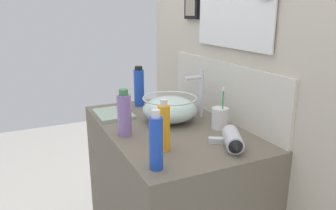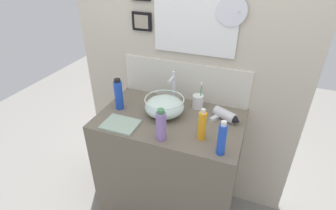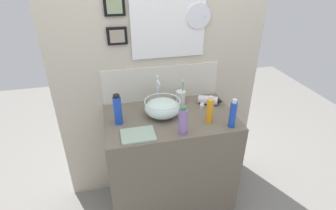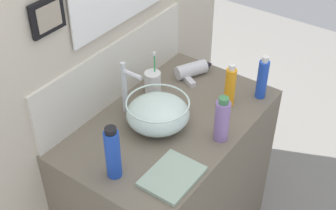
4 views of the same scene
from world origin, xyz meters
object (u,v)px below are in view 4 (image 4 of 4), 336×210
Objects in this scene: hair_drier at (194,70)px; toothbrush_cup at (153,82)px; soap_dispenser at (230,86)px; shampoo_bottle at (222,120)px; spray_bottle at (262,79)px; hand_towel at (172,176)px; faucet at (126,85)px; glass_bowl_sink at (158,113)px; lotion_bottle at (113,153)px.

toothbrush_cup is at bearing 158.36° from hair_drier.
soap_dispenser is 1.00× the size of shampoo_bottle.
soap_dispenser is at bearing 145.89° from spray_bottle.
soap_dispenser reaches higher than toothbrush_cup.
toothbrush_cup reaches higher than hand_towel.
faucet is 1.16× the size of spray_bottle.
glass_bowl_sink reaches higher than hair_drier.
faucet is 1.20× the size of shampoo_bottle.
hair_drier is 1.04× the size of toothbrush_cup.
hair_drier is (0.42, -0.09, -0.11)m from faucet.
soap_dispenser is at bearing -47.94° from faucet.
spray_bottle is at bearing -44.35° from faucet.
glass_bowl_sink is 0.34m from lotion_bottle.
faucet reaches higher than lotion_bottle.
hair_drier is 0.24m from toothbrush_cup.
shampoo_bottle is at bearing -133.40° from hair_drier.
lotion_bottle reaches higher than toothbrush_cup.
soap_dispenser is 0.92× the size of hand_towel.
hair_drier is at bearing 95.28° from spray_bottle.
faucet is 0.44m from hair_drier.
glass_bowl_sink is 1.29× the size of soap_dispenser.
glass_bowl_sink reaches higher than hand_towel.
lotion_bottle reaches higher than shampoo_bottle.
hand_towel is at bearing 173.55° from shampoo_bottle.
lotion_bottle is at bearing 151.73° from shampoo_bottle.
spray_bottle is (0.45, -0.27, 0.04)m from glass_bowl_sink.
toothbrush_cup is at bearing 41.91° from glass_bowl_sink.
toothbrush_cup is at bearing 108.93° from soap_dispenser.
faucet is at bearing -179.52° from toothbrush_cup.
toothbrush_cup is at bearing 0.48° from faucet.
faucet is at bearing 135.65° from spray_bottle.
toothbrush_cup is at bearing 44.32° from hand_towel.
faucet reaches higher than shampoo_bottle.
shampoo_bottle is 0.48m from lotion_bottle.
spray_bottle is (0.03, -0.35, 0.07)m from hair_drier.
hair_drier is at bearing 68.26° from soap_dispenser.
toothbrush_cup is (0.19, 0.17, -0.02)m from glass_bowl_sink.
glass_bowl_sink is 1.25× the size of spray_bottle.
hair_drier is 0.77m from lotion_bottle.
faucet is 0.22m from toothbrush_cup.
toothbrush_cup is 0.51m from spray_bottle.
lotion_bottle is (-0.34, -0.04, 0.05)m from glass_bowl_sink.
spray_bottle is at bearing -59.88° from toothbrush_cup.
spray_bottle is at bearing -0.21° from shampoo_bottle.
soap_dispenser and shampoo_bottle have the same top height.
hair_drier is at bearing 26.38° from hand_towel.
spray_bottle is 0.95× the size of hand_towel.
spray_bottle is 0.82m from lotion_bottle.
spray_bottle is 0.68m from hand_towel.
hair_drier is 0.71m from hand_towel.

